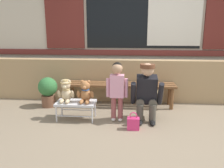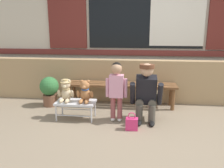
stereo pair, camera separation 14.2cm
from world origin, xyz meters
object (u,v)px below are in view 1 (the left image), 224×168
wooden_bench_long (120,87)px  small_display_bench (76,104)px  teddy_bear_with_hat (66,91)px  adult_crouching (147,92)px  potted_plant (48,90)px  teddy_bear_plain (85,92)px  child_standing (117,85)px  handbag_on_ground (133,123)px

wooden_bench_long → small_display_bench: (-0.67, -0.76, -0.11)m
small_display_bench → teddy_bear_with_hat: 0.26m
adult_crouching → potted_plant: 1.92m
teddy_bear_plain → potted_plant: bearing=145.0°
teddy_bear_with_hat → teddy_bear_plain: bearing=-0.1°
wooden_bench_long → teddy_bear_plain: teddy_bear_plain is taller
wooden_bench_long → teddy_bear_with_hat: size_ratio=5.78×
teddy_bear_plain → child_standing: child_standing is taller
wooden_bench_long → small_display_bench: wooden_bench_long is taller
child_standing → potted_plant: 1.50m
wooden_bench_long → handbag_on_ground: size_ratio=7.72×
teddy_bear_with_hat → child_standing: (0.83, 0.00, 0.12)m
child_standing → handbag_on_ground: (0.26, -0.33, -0.50)m
adult_crouching → potted_plant: (-1.83, 0.56, -0.16)m
handbag_on_ground → potted_plant: (-1.62, 0.92, 0.23)m
handbag_on_ground → teddy_bear_with_hat: bearing=163.3°
wooden_bench_long → teddy_bear_plain: (-0.51, -0.76, 0.09)m
teddy_bear_with_hat → potted_plant: teddy_bear_with_hat is taller
small_display_bench → wooden_bench_long: bearing=48.7°
teddy_bear_with_hat → small_display_bench: bearing=-0.8°
potted_plant → handbag_on_ground: bearing=-29.6°
potted_plant → adult_crouching: bearing=-17.0°
wooden_bench_long → handbag_on_ground: 1.16m
small_display_bench → child_standing: child_standing is taller
wooden_bench_long → teddy_bear_plain: size_ratio=5.78×
child_standing → handbag_on_ground: size_ratio=3.52×
wooden_bench_long → small_display_bench: size_ratio=3.28×
wooden_bench_long → potted_plant: potted_plant is taller
child_standing → adult_crouching: size_ratio=1.01×
child_standing → adult_crouching: bearing=3.9°
wooden_bench_long → child_standing: bearing=-90.1°
handbag_on_ground → wooden_bench_long: bearing=103.5°
child_standing → teddy_bear_with_hat: bearing=-180.0°
teddy_bear_with_hat → wooden_bench_long: bearing=42.5°
wooden_bench_long → child_standing: (-0.00, -0.76, 0.22)m
wooden_bench_long → teddy_bear_plain: 0.92m
adult_crouching → small_display_bench: bearing=-178.3°
handbag_on_ground → potted_plant: bearing=150.4°
teddy_bear_with_hat → adult_crouching: bearing=1.4°
child_standing → handbag_on_ground: 0.65m
small_display_bench → teddy_bear_with_hat: bearing=179.2°
teddy_bear_plain → adult_crouching: 0.99m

